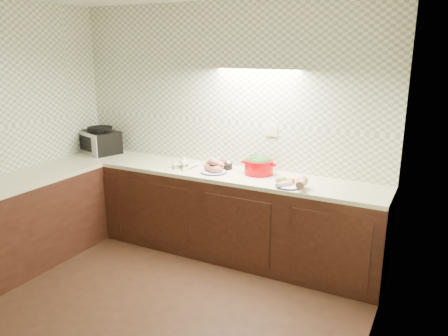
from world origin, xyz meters
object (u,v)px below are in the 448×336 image
at_px(onion_bowl, 225,165).
at_px(dutch_oven, 259,165).
at_px(parsnip_pile, 187,164).
at_px(toaster_oven, 100,141).
at_px(veg_plate, 295,183).
at_px(sweet_potato_plate, 214,167).

xyz_separation_m(onion_bowl, dutch_oven, (0.39, -0.02, 0.06)).
bearing_deg(parsnip_pile, toaster_oven, 176.36).
bearing_deg(veg_plate, toaster_oven, 175.04).
xyz_separation_m(sweet_potato_plate, veg_plate, (0.89, -0.09, -0.01)).
xyz_separation_m(dutch_oven, veg_plate, (0.46, -0.25, -0.06)).
bearing_deg(parsnip_pile, onion_bowl, 18.66).
bearing_deg(onion_bowl, toaster_oven, -178.22).
bearing_deg(dutch_oven, sweet_potato_plate, -164.13).
relative_size(toaster_oven, parsnip_pile, 1.39).
height_order(toaster_oven, dutch_oven, toaster_oven).
bearing_deg(toaster_oven, dutch_oven, 19.68).
relative_size(sweet_potato_plate, onion_bowl, 1.84).
height_order(toaster_oven, onion_bowl, toaster_oven).
bearing_deg(toaster_oven, veg_plate, 13.92).
bearing_deg(sweet_potato_plate, parsnip_pile, 172.30).
height_order(toaster_oven, veg_plate, toaster_oven).
bearing_deg(onion_bowl, parsnip_pile, -161.34).
bearing_deg(veg_plate, sweet_potato_plate, 174.27).
distance_m(onion_bowl, dutch_oven, 0.40).
relative_size(onion_bowl, dutch_oven, 0.41).
xyz_separation_m(parsnip_pile, dutch_oven, (0.79, 0.11, 0.06)).
xyz_separation_m(toaster_oven, veg_plate, (2.53, -0.22, -0.11)).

